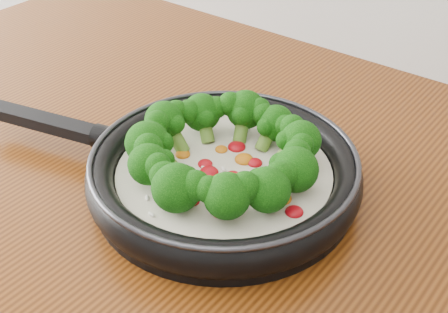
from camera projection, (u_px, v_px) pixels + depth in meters
The scene contains 1 object.
skillet at pixel (221, 168), 0.68m from camera, with size 0.50×0.37×0.09m.
Camera 1 is at (0.21, 0.64, 1.33)m, focal length 48.98 mm.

